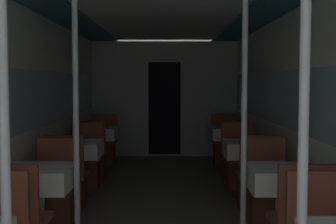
# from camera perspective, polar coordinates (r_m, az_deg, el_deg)

# --- Properties ---
(wall_left) EXTENTS (0.05, 10.30, 2.29)m
(wall_left) POSITION_cam_1_polar(r_m,az_deg,el_deg) (5.48, -16.57, 0.10)
(wall_left) COLOR silver
(wall_left) RESTS_ON ground_plane
(wall_right) EXTENTS (0.05, 10.30, 2.29)m
(wall_right) POSITION_cam_1_polar(r_m,az_deg,el_deg) (5.44, 14.76, 0.10)
(wall_right) COLOR silver
(wall_right) RESTS_ON ground_plane
(ceiling_panel) EXTENTS (2.95, 10.30, 0.07)m
(ceiling_panel) POSITION_cam_1_polar(r_m,az_deg,el_deg) (5.31, -0.98, 12.76)
(ceiling_panel) COLOR silver
(ceiling_panel) RESTS_ON wall_left
(bulkhead_far) EXTENTS (2.89, 0.09, 2.29)m
(bulkhead_far) POSITION_cam_1_polar(r_m,az_deg,el_deg) (9.34, -0.63, 1.56)
(bulkhead_far) COLOR #A8A8A3
(bulkhead_far) RESTS_ON ground_plane
(support_pole_left_0) EXTENTS (0.05, 0.05, 2.29)m
(support_pole_left_0) POSITION_cam_1_polar(r_m,az_deg,el_deg) (2.49, -19.45, -4.72)
(support_pole_left_0) COLOR silver
(support_pole_left_0) RESTS_ON ground_plane
(dining_table_left_1) EXTENTS (0.60, 0.60, 0.73)m
(dining_table_left_1) POSITION_cam_1_polar(r_m,az_deg,el_deg) (4.40, -15.72, -8.23)
(dining_table_left_1) COLOR #4C4C51
(dining_table_left_1) RESTS_ON ground_plane
(chair_left_far_1) EXTENTS (0.45, 0.45, 0.90)m
(chair_left_far_1) POSITION_cam_1_polar(r_m,az_deg,el_deg) (5.05, -13.78, -10.38)
(chair_left_far_1) COLOR brown
(chair_left_far_1) RESTS_ON ground_plane
(support_pole_left_1) EXTENTS (0.05, 0.05, 2.29)m
(support_pole_left_1) POSITION_cam_1_polar(r_m,az_deg,el_deg) (4.24, -11.34, -1.14)
(support_pole_left_1) COLOR silver
(support_pole_left_1) RESTS_ON ground_plane
(dining_table_left_2) EXTENTS (0.60, 0.60, 0.73)m
(dining_table_left_2) POSITION_cam_1_polar(r_m,az_deg,el_deg) (6.15, -11.17, -4.76)
(dining_table_left_2) COLOR #4C4C51
(dining_table_left_2) RESTS_ON ground_plane
(chair_left_near_2) EXTENTS (0.45, 0.45, 0.90)m
(chair_left_near_2) POSITION_cam_1_polar(r_m,az_deg,el_deg) (5.62, -12.32, -8.91)
(chair_left_near_2) COLOR brown
(chair_left_near_2) RESTS_ON ground_plane
(chair_left_far_2) EXTENTS (0.45, 0.45, 0.90)m
(chair_left_far_2) POSITION_cam_1_polar(r_m,az_deg,el_deg) (6.79, -10.15, -6.68)
(chair_left_far_2) COLOR brown
(chair_left_far_2) RESTS_ON ground_plane
(dining_table_left_3) EXTENTS (0.60, 0.60, 0.73)m
(dining_table_left_3) POSITION_cam_1_polar(r_m,az_deg,el_deg) (7.93, -8.67, -2.81)
(dining_table_left_3) COLOR #4C4C51
(dining_table_left_3) RESTS_ON ground_plane
(chair_left_near_3) EXTENTS (0.45, 0.45, 0.90)m
(chair_left_near_3) POSITION_cam_1_polar(r_m,az_deg,el_deg) (7.38, -9.34, -5.84)
(chair_left_near_3) COLOR brown
(chair_left_near_3) RESTS_ON ground_plane
(chair_left_far_3) EXTENTS (0.45, 0.45, 0.90)m
(chair_left_far_3) POSITION_cam_1_polar(r_m,az_deg,el_deg) (8.57, -8.05, -4.48)
(chair_left_far_3) COLOR brown
(chair_left_far_3) RESTS_ON ground_plane
(support_pole_right_0) EXTENTS (0.05, 0.05, 2.29)m
(support_pole_right_0) POSITION_cam_1_polar(r_m,az_deg,el_deg) (2.45, 15.94, -4.79)
(support_pole_right_0) COLOR silver
(support_pole_right_0) RESTS_ON ground_plane
(dining_table_right_1) EXTENTS (0.60, 0.60, 0.73)m
(dining_table_right_1) POSITION_cam_1_polar(r_m,az_deg,el_deg) (4.37, 13.53, -8.29)
(dining_table_right_1) COLOR #4C4C51
(dining_table_right_1) RESTS_ON ground_plane
(chair_right_far_1) EXTENTS (0.45, 0.45, 0.90)m
(chair_right_far_1) POSITION_cam_1_polar(r_m,az_deg,el_deg) (5.02, 11.80, -10.44)
(chair_right_far_1) COLOR brown
(chair_right_far_1) RESTS_ON ground_plane
(support_pole_right_1) EXTENTS (0.05, 0.05, 2.29)m
(support_pole_right_1) POSITION_cam_1_polar(r_m,az_deg,el_deg) (4.22, 9.07, -1.15)
(support_pole_right_1) COLOR silver
(support_pole_right_1) RESTS_ON ground_plane
(dining_table_right_2) EXTENTS (0.60, 0.60, 0.73)m
(dining_table_right_2) POSITION_cam_1_polar(r_m,az_deg,el_deg) (6.12, 9.48, -4.77)
(dining_table_right_2) COLOR #4C4C51
(dining_table_right_2) RESTS_ON ground_plane
(chair_right_near_2) EXTENTS (0.45, 0.45, 0.90)m
(chair_right_near_2) POSITION_cam_1_polar(r_m,az_deg,el_deg) (5.59, 10.51, -8.95)
(chair_right_near_2) COLOR brown
(chair_right_near_2) RESTS_ON ground_plane
(chair_right_far_2) EXTENTS (0.45, 0.45, 0.90)m
(chair_right_far_2) POSITION_cam_1_polar(r_m,az_deg,el_deg) (6.77, 8.58, -6.70)
(chair_right_far_2) COLOR brown
(chair_right_far_2) RESTS_ON ground_plane
(dining_table_right_3) EXTENTS (0.60, 0.60, 0.73)m
(dining_table_right_3) POSITION_cam_1_polar(r_m,az_deg,el_deg) (7.91, 7.27, -2.82)
(dining_table_right_3) COLOR #4C4C51
(dining_table_right_3) RESTS_ON ground_plane
(chair_right_near_3) EXTENTS (0.45, 0.45, 0.90)m
(chair_right_near_3) POSITION_cam_1_polar(r_m,az_deg,el_deg) (7.36, 7.87, -5.85)
(chair_right_near_3) COLOR brown
(chair_right_near_3) RESTS_ON ground_plane
(chair_right_far_3) EXTENTS (0.45, 0.45, 0.90)m
(chair_right_far_3) POSITION_cam_1_polar(r_m,az_deg,el_deg) (8.55, 6.72, -4.49)
(chair_right_far_3) COLOR brown
(chair_right_far_3) RESTS_ON ground_plane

